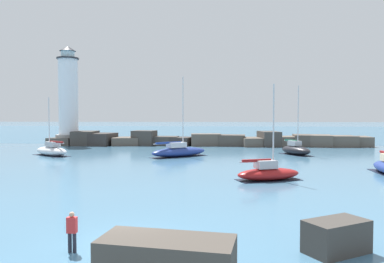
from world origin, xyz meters
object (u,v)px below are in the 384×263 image
sailboat_moored_4 (296,149)px  sailboat_moored_3 (268,173)px  sailboat_moored_0 (179,151)px  sailboat_moored_2 (52,150)px  person_on_rocks (72,230)px  lighthouse (68,101)px

sailboat_moored_4 → sailboat_moored_3: bearing=-106.8°
sailboat_moored_0 → sailboat_moored_2: (-16.46, 0.05, -0.01)m
sailboat_moored_0 → sailboat_moored_3: sailboat_moored_0 is taller
sailboat_moored_4 → sailboat_moored_0: bearing=-166.9°
sailboat_moored_2 → sailboat_moored_3: (25.46, -16.39, -0.09)m
sailboat_moored_2 → person_on_rocks: (16.19, -32.92, 0.17)m
sailboat_moored_2 → sailboat_moored_4: bearing=6.3°
person_on_rocks → sailboat_moored_4: bearing=67.2°
sailboat_moored_2 → lighthouse: bearing=106.2°
person_on_rocks → sailboat_moored_3: bearing=60.7°
sailboat_moored_3 → person_on_rocks: 18.96m
sailboat_moored_3 → sailboat_moored_4: bearing=73.2°
lighthouse → sailboat_moored_3: size_ratio=2.27×
sailboat_moored_4 → lighthouse: bearing=158.6°
lighthouse → sailboat_moored_4: size_ratio=1.93×
sailboat_moored_2 → sailboat_moored_4: 31.66m
sailboat_moored_4 → person_on_rocks: 39.45m
person_on_rocks → lighthouse: bearing=112.8°
lighthouse → sailboat_moored_2: bearing=-73.8°
sailboat_moored_0 → sailboat_moored_4: bearing=13.1°
lighthouse → person_on_rocks: bearing=-67.2°
sailboat_moored_3 → sailboat_moored_4: size_ratio=0.85×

